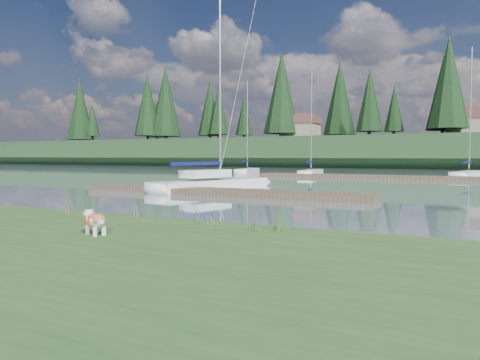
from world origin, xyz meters
The scene contains 23 objects.
ground centered at (0.00, 30.00, 0.00)m, with size 200.00×200.00×0.00m, color gray.
ridge centered at (0.00, 73.00, 2.50)m, with size 200.00×20.00×5.00m, color #1A3218.
bulldog centered at (0.87, -4.41, 0.66)m, with size 0.85×0.56×0.50m.
sailboat_main centered at (-6.15, 12.89, 0.42)m, with size 3.92×9.84×13.81m.
dock_near centered at (-4.00, 9.00, 0.15)m, with size 16.00×2.00×0.30m, color #4C3D2C.
dock_far centered at (2.00, 30.00, 0.15)m, with size 26.00×2.20×0.30m, color #4C3D2C.
sailboat_bg_0 centered at (-15.26, 35.06, 0.32)m, with size 2.93×7.16×10.30m.
sailboat_bg_1 centered at (-7.44, 33.90, 0.33)m, with size 2.50×7.42×10.95m.
sailboat_bg_3 centered at (6.99, 37.13, 0.32)m, with size 3.23×8.36×12.03m.
weed_0 centered at (0.16, -2.35, 0.59)m, with size 0.17×0.14×0.58m.
weed_1 centered at (1.95, -2.16, 0.59)m, with size 0.17×0.14×0.58m.
weed_2 centered at (3.75, -2.60, 0.63)m, with size 0.17×0.14×0.67m.
weed_3 centered at (-2.23, -2.29, 0.57)m, with size 0.17×0.14×0.53m.
weed_4 centered at (2.45, -2.32, 0.55)m, with size 0.17×0.14×0.47m.
weed_5 centered at (4.12, -2.24, 0.62)m, with size 0.17×0.14×0.65m.
mud_lip centered at (0.00, -1.60, 0.07)m, with size 60.00×0.50×0.14m, color #33281C.
conifer_0 centered at (-55.00, 67.00, 12.64)m, with size 5.72×5.72×14.15m.
conifer_1 centered at (-40.00, 71.00, 11.28)m, with size 4.40×4.40×11.30m.
conifer_2 centered at (-25.00, 68.00, 13.54)m, with size 6.60×6.60×16.05m.
conifer_3 centered at (-10.00, 72.00, 11.74)m, with size 4.84×4.84×12.25m.
conifer_4 centered at (3.00, 66.00, 13.09)m, with size 6.16×6.16×15.10m.
house_0 centered at (-22.00, 70.00, 7.31)m, with size 6.30×5.30×4.65m.
house_1 centered at (6.00, 71.00, 7.31)m, with size 6.30×5.30×4.65m.
Camera 1 is at (8.08, -11.63, 2.01)m, focal length 35.00 mm.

